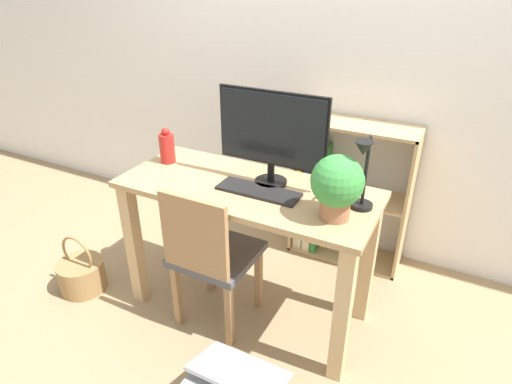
# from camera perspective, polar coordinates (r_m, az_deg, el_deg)

# --- Properties ---
(ground_plane) EXTENTS (10.00, 10.00, 0.00)m
(ground_plane) POSITION_cam_1_polar(r_m,az_deg,el_deg) (2.57, -1.06, -14.92)
(ground_plane) COLOR #997F5B
(wall_back) EXTENTS (8.00, 0.05, 2.60)m
(wall_back) POSITION_cam_1_polar(r_m,az_deg,el_deg) (2.78, 8.28, 18.27)
(wall_back) COLOR white
(wall_back) RESTS_ON ground_plane
(desk) EXTENTS (1.30, 0.56, 0.78)m
(desk) POSITION_cam_1_polar(r_m,az_deg,el_deg) (2.21, -1.19, -3.22)
(desk) COLOR tan
(desk) RESTS_ON ground_plane
(monitor) EXTENTS (0.56, 0.16, 0.47)m
(monitor) POSITION_cam_1_polar(r_m,az_deg,el_deg) (2.06, 2.12, 8.01)
(monitor) COLOR black
(monitor) RESTS_ON desk
(keyboard) EXTENTS (0.41, 0.14, 0.02)m
(keyboard) POSITION_cam_1_polar(r_m,az_deg,el_deg) (2.06, 0.32, 0.12)
(keyboard) COLOR black
(keyboard) RESTS_ON desk
(vase) EXTENTS (0.08, 0.08, 0.20)m
(vase) POSITION_cam_1_polar(r_m,az_deg,el_deg) (2.42, -11.78, 5.88)
(vase) COLOR #B2231E
(vase) RESTS_ON desk
(desk_lamp) EXTENTS (0.10, 0.19, 0.35)m
(desk_lamp) POSITION_cam_1_polar(r_m,az_deg,el_deg) (1.85, 14.13, 2.98)
(desk_lamp) COLOR black
(desk_lamp) RESTS_ON desk
(potted_plant) EXTENTS (0.23, 0.23, 0.29)m
(potted_plant) POSITION_cam_1_polar(r_m,az_deg,el_deg) (1.82, 10.76, 1.01)
(potted_plant) COLOR #9E6647
(potted_plant) RESTS_ON desk
(chair) EXTENTS (0.40, 0.40, 0.83)m
(chair) POSITION_cam_1_polar(r_m,az_deg,el_deg) (2.21, -6.12, -8.19)
(chair) COLOR #4C4C51
(chair) RESTS_ON ground_plane
(bookshelf) EXTENTS (0.73, 0.28, 0.93)m
(bookshelf) POSITION_cam_1_polar(r_m,az_deg,el_deg) (2.85, 9.80, -0.54)
(bookshelf) COLOR tan
(bookshelf) RESTS_ON ground_plane
(basket) EXTENTS (0.27, 0.27, 0.37)m
(basket) POSITION_cam_1_polar(r_m,az_deg,el_deg) (2.83, -22.22, -10.11)
(basket) COLOR #997547
(basket) RESTS_ON ground_plane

